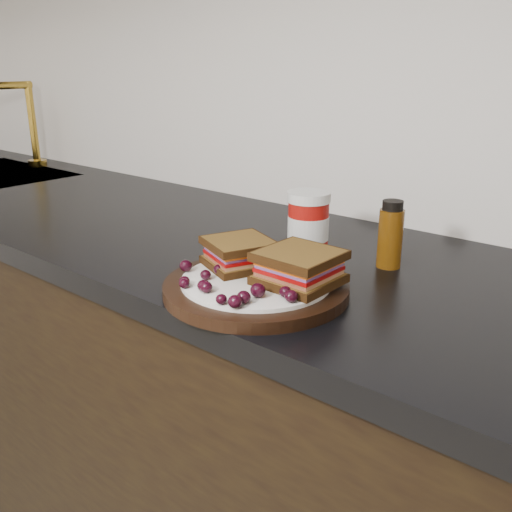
{
  "coord_description": "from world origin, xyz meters",
  "views": [
    {
      "loc": [
        0.73,
        0.91,
        1.23
      ],
      "look_at": [
        0.22,
        1.53,
        0.96
      ],
      "focal_mm": 40.0,
      "sensor_mm": 36.0,
      "label": 1
    }
  ],
  "objects_px": {
    "sandwich_left": "(239,253)",
    "condiment_jar": "(308,223)",
    "oil_bottle": "(391,234)",
    "plate": "(256,288)"
  },
  "relations": [
    {
      "from": "plate",
      "to": "oil_bottle",
      "type": "bearing_deg",
      "value": 67.82
    },
    {
      "from": "sandwich_left",
      "to": "condiment_jar",
      "type": "xyz_separation_m",
      "value": [
        0.0,
        0.18,
        0.01
      ]
    },
    {
      "from": "sandwich_left",
      "to": "oil_bottle",
      "type": "relative_size",
      "value": 0.85
    },
    {
      "from": "condiment_jar",
      "to": "oil_bottle",
      "type": "height_order",
      "value": "oil_bottle"
    },
    {
      "from": "sandwich_left",
      "to": "condiment_jar",
      "type": "bearing_deg",
      "value": 111.7
    },
    {
      "from": "sandwich_left",
      "to": "oil_bottle",
      "type": "bearing_deg",
      "value": 77.5
    },
    {
      "from": "sandwich_left",
      "to": "condiment_jar",
      "type": "distance_m",
      "value": 0.18
    },
    {
      "from": "plate",
      "to": "condiment_jar",
      "type": "distance_m",
      "value": 0.22
    },
    {
      "from": "plate",
      "to": "sandwich_left",
      "type": "height_order",
      "value": "sandwich_left"
    },
    {
      "from": "condiment_jar",
      "to": "oil_bottle",
      "type": "bearing_deg",
      "value": 11.36
    }
  ]
}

